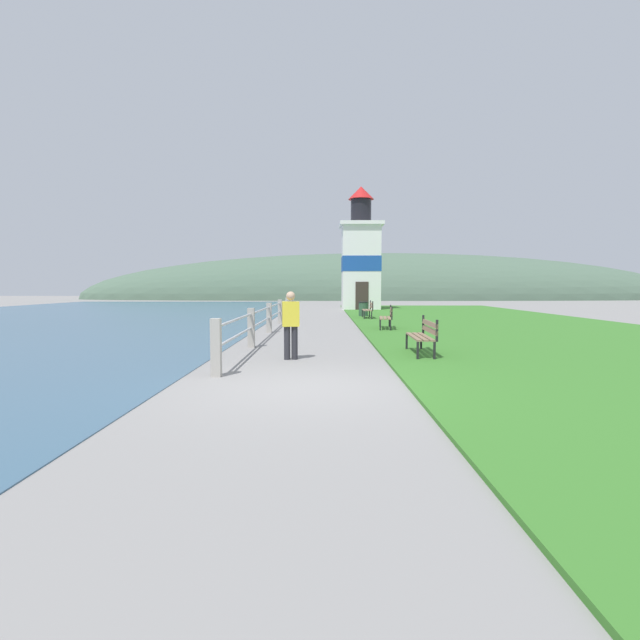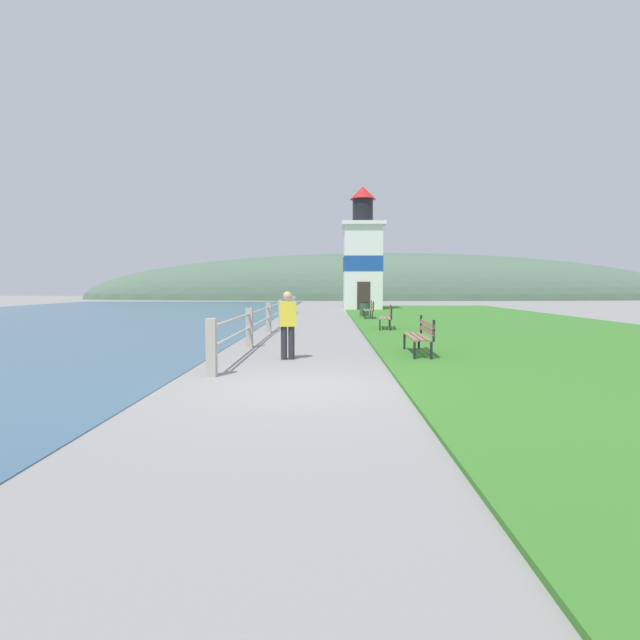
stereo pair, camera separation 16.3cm
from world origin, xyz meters
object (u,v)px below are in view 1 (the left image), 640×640
Objects in this scene: park_bench_far at (369,309)px; person_strolling at (291,323)px; park_bench_near at (423,334)px; lighthouse at (361,259)px; park_bench_midway at (387,316)px; trash_bin at (363,309)px.

park_bench_far is 14.45m from person_strolling.
park_bench_near is 1.19× the size of person_strolling.
park_bench_near is 13.55m from park_bench_far.
lighthouse is at bearing -88.96° from park_bench_near.
park_bench_near is 24.30m from lighthouse.
park_bench_midway is (0.05, 7.21, -0.00)m from park_bench_near.
park_bench_midway is at bearing -90.64° from lighthouse.
park_bench_near is 2.21× the size of trash_bin.
park_bench_far is at bearing -21.27° from person_strolling.
park_bench_midway is 6.34m from park_bench_far.
park_bench_midway reaches higher than trash_bin.
person_strolling reaches higher than park_bench_midway.
park_bench_far is at bearing -82.56° from park_bench_midway.
park_bench_midway is 1.08× the size of park_bench_far.
trash_bin is (-0.29, 8.10, -0.11)m from park_bench_midway.
person_strolling is 1.86× the size of trash_bin.
park_bench_near is at bearing 95.65° from park_bench_midway.
trash_bin is at bearing -87.47° from park_bench_near.
person_strolling is at bearing -100.36° from trash_bin.
park_bench_far is at bearing -87.92° from park_bench_near.
lighthouse is at bearing -90.72° from park_bench_far.
person_strolling is (-3.04, -14.12, 0.31)m from park_bench_far.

